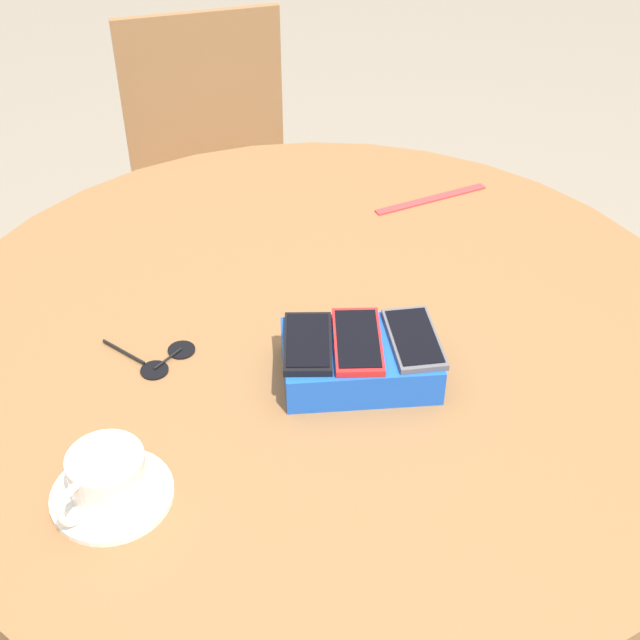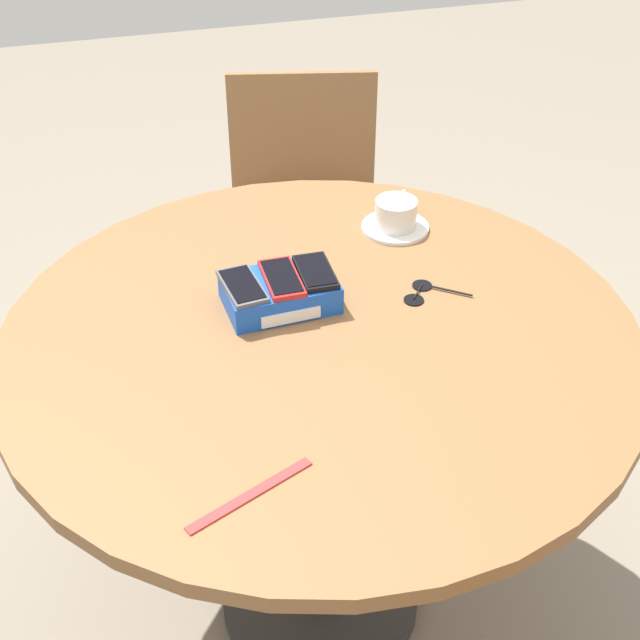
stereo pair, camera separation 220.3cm
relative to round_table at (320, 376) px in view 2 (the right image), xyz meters
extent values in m
plane|color=gray|center=(0.00, 0.00, -0.67)|extent=(8.00, 8.00, 0.00)
cylinder|color=#2D2D2D|center=(0.00, 0.00, -0.66)|extent=(0.44, 0.44, 0.02)
cylinder|color=#2D2D2D|center=(0.00, 0.00, -0.28)|extent=(0.07, 0.07, 0.72)
cylinder|color=brown|center=(0.00, 0.00, 0.09)|extent=(1.13, 1.13, 0.03)
cube|color=blue|center=(-0.05, 0.09, 0.13)|extent=(0.21, 0.14, 0.05)
cube|color=white|center=(-0.05, 0.03, 0.12)|extent=(0.11, 0.01, 0.02)
cube|color=#515156|center=(-0.12, 0.09, 0.16)|extent=(0.07, 0.13, 0.01)
cube|color=black|center=(-0.12, 0.09, 0.17)|extent=(0.07, 0.12, 0.00)
cube|color=red|center=(-0.05, 0.09, 0.16)|extent=(0.06, 0.13, 0.01)
cube|color=black|center=(-0.05, 0.09, 0.17)|extent=(0.05, 0.11, 0.00)
cube|color=black|center=(0.02, 0.09, 0.16)|extent=(0.06, 0.12, 0.01)
cube|color=black|center=(0.02, 0.09, 0.17)|extent=(0.06, 0.11, 0.00)
cylinder|color=silver|center=(0.24, 0.29, 0.11)|extent=(0.14, 0.14, 0.01)
cylinder|color=silver|center=(0.24, 0.29, 0.14)|extent=(0.09, 0.09, 0.06)
cylinder|color=brown|center=(0.24, 0.29, 0.17)|extent=(0.08, 0.08, 0.00)
torus|color=silver|center=(0.27, 0.33, 0.14)|extent=(0.04, 0.05, 0.06)
cube|color=red|center=(-0.20, -0.35, 0.11)|extent=(0.20, 0.10, 0.00)
cylinder|color=black|center=(0.19, 0.04, 0.11)|extent=(0.04, 0.04, 0.00)
cylinder|color=black|center=(0.22, 0.08, 0.11)|extent=(0.04, 0.04, 0.00)
cylinder|color=black|center=(0.21, 0.06, 0.11)|extent=(0.03, 0.04, 0.00)
cylinder|color=black|center=(0.27, 0.04, 0.11)|extent=(0.06, 0.05, 0.00)
cube|color=brown|center=(0.20, 0.87, -0.23)|extent=(0.53, 0.53, 0.02)
cube|color=brown|center=(0.25, 1.07, -0.03)|extent=(0.41, 0.11, 0.38)
cylinder|color=brown|center=(-0.03, 0.72, -0.46)|extent=(0.04, 0.04, 0.42)
cylinder|color=brown|center=(0.35, 0.63, -0.46)|extent=(0.04, 0.04, 0.42)
cylinder|color=brown|center=(0.06, 1.10, -0.46)|extent=(0.04, 0.04, 0.42)
cylinder|color=brown|center=(0.44, 1.01, -0.46)|extent=(0.04, 0.04, 0.42)
camera|label=1|loc=(0.03, 0.96, 0.89)|focal=50.00mm
camera|label=2|loc=(-0.34, -1.20, 1.05)|focal=50.00mm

